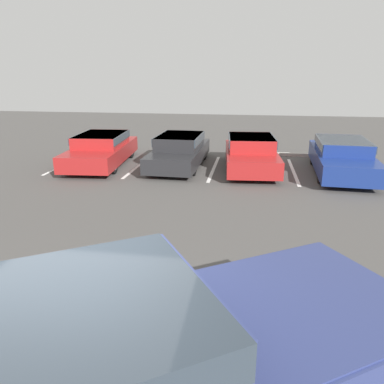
% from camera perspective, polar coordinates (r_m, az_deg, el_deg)
% --- Properties ---
extents(stall_stripe_a, '(0.12, 4.02, 0.01)m').
position_cam_1_polar(stall_stripe_a, '(15.92, -18.28, 4.28)').
color(stall_stripe_a, white).
rests_on(stall_stripe_a, ground_plane).
extents(stall_stripe_b, '(0.12, 4.02, 0.01)m').
position_cam_1_polar(stall_stripe_b, '(14.82, -8.06, 4.06)').
color(stall_stripe_b, white).
rests_on(stall_stripe_b, ground_plane).
extents(stall_stripe_c, '(0.12, 4.02, 0.01)m').
position_cam_1_polar(stall_stripe_c, '(14.26, 3.35, 3.66)').
color(stall_stripe_c, white).
rests_on(stall_stripe_c, ground_plane).
extents(stall_stripe_d, '(0.12, 4.02, 0.01)m').
position_cam_1_polar(stall_stripe_d, '(14.29, 15.19, 3.10)').
color(stall_stripe_d, white).
rests_on(stall_stripe_d, ground_plane).
extents(stall_stripe_e, '(0.12, 4.02, 0.01)m').
position_cam_1_polar(stall_stripe_e, '(14.91, 26.48, 2.43)').
color(stall_stripe_e, white).
rests_on(stall_stripe_e, ground_plane).
extents(parked_sedan_a, '(2.22, 4.75, 1.20)m').
position_cam_1_polar(parked_sedan_a, '(15.11, -13.63, 6.49)').
color(parked_sedan_a, maroon).
rests_on(parked_sedan_a, ground_plane).
extents(parked_sedan_b, '(1.83, 4.53, 1.20)m').
position_cam_1_polar(parked_sedan_b, '(14.49, -1.90, 6.49)').
color(parked_sedan_b, '#232326').
rests_on(parked_sedan_b, ground_plane).
extents(parked_sedan_c, '(2.11, 4.34, 1.25)m').
position_cam_1_polar(parked_sedan_c, '(14.02, 8.94, 6.01)').
color(parked_sedan_c, maroon).
rests_on(parked_sedan_c, ground_plane).
extents(parked_sedan_d, '(2.07, 4.86, 1.23)m').
position_cam_1_polar(parked_sedan_d, '(14.28, 21.86, 5.15)').
color(parked_sedan_d, navy).
rests_on(parked_sedan_d, ground_plane).
extents(wheel_stop_curb, '(1.90, 0.20, 0.14)m').
position_cam_1_polar(wheel_stop_curb, '(16.89, 14.96, 5.53)').
color(wheel_stop_curb, '#B7B2A8').
rests_on(wheel_stop_curb, ground_plane).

